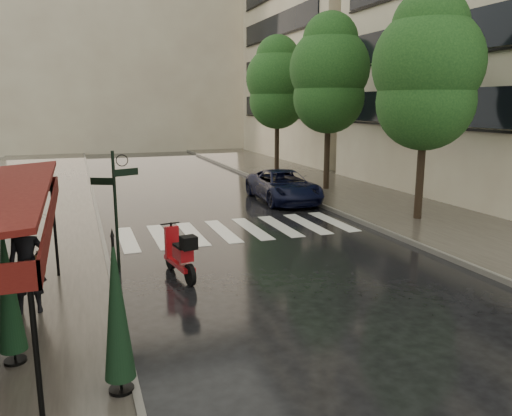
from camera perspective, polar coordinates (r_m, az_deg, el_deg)
ground at (r=10.87m, az=-7.59°, el=-11.21°), size 120.00×120.00×0.00m
sidewalk_near at (r=22.34m, az=-25.74°, el=-0.13°), size 6.00×60.00×0.12m
sidewalk_far at (r=25.37m, az=9.49°, el=2.19°), size 5.50×60.00×0.12m
curb_near at (r=22.20m, az=-17.92°, el=0.45°), size 0.12×60.00×0.16m
curb_far at (r=24.13m, az=3.67°, el=1.88°), size 0.12×60.00×0.16m
crosswalk at (r=17.11m, az=-2.14°, el=-2.49°), size 7.85×3.20×0.01m
signpost at (r=13.05m, az=-15.76°, el=0.77°), size 1.17×0.29×3.10m
haussmann_far at (r=40.62m, az=7.96°, el=18.81°), size 8.00×16.00×18.50m
backdrop_building at (r=48.41m, az=-14.41°, el=18.31°), size 22.00×6.00×20.00m
tree_near at (r=18.85m, az=18.98°, el=14.51°), size 3.80×3.80×7.99m
tree_mid at (r=24.70m, az=8.37°, el=14.86°), size 3.80×3.80×8.34m
tree_far at (r=31.12m, az=2.46°, el=14.06°), size 3.80×3.80×8.16m
pedestrian_with_umbrella at (r=10.73m, az=-25.03°, el=-2.16°), size 1.15×1.17×2.61m
scooter at (r=12.46m, az=-8.64°, el=-5.35°), size 0.66×1.90×1.26m
parked_car at (r=22.05m, az=3.15°, el=2.54°), size 2.45×5.00×1.37m
parasol_front at (r=8.85m, az=-26.52°, el=-8.14°), size 0.43×0.43×2.38m
parasol_back at (r=7.44m, az=-15.64°, el=-10.99°), size 0.45×0.45×2.39m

